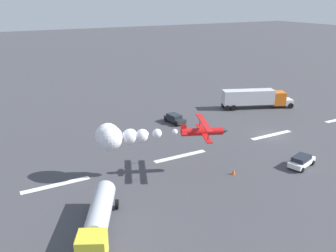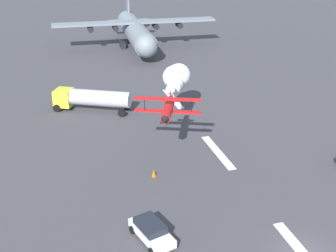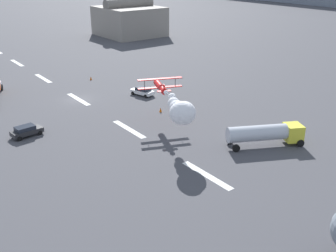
{
  "view_description": "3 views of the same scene",
  "coord_description": "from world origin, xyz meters",
  "px_view_note": "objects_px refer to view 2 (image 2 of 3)",
  "views": [
    {
      "loc": [
        40.84,
        39.66,
        20.89
      ],
      "look_at": [
        17.09,
        -3.42,
        3.41
      ],
      "focal_mm": 38.88,
      "sensor_mm": 36.0,
      "label": 1
    },
    {
      "loc": [
        -21.51,
        16.62,
        21.82
      ],
      "look_at": [
        17.3,
        5.52,
        3.65
      ],
      "focal_mm": 46.47,
      "sensor_mm": 36.0,
      "label": 2
    },
    {
      "loc": [
        63.97,
        -27.9,
        22.9
      ],
      "look_at": [
        26.6,
        0.0,
        3.66
      ],
      "focal_mm": 43.12,
      "sensor_mm": 36.0,
      "label": 3
    }
  ],
  "objects_px": {
    "cargo_transport_plane": "(136,32)",
    "traffic_cone_far": "(154,173)",
    "stunt_biplane_red": "(176,80)",
    "airport_staff_sedan": "(151,231)",
    "fuel_tanker_truck": "(91,98)"
  },
  "relations": [
    {
      "from": "airport_staff_sedan",
      "to": "traffic_cone_far",
      "type": "relative_size",
      "value": 6.23
    },
    {
      "from": "fuel_tanker_truck",
      "to": "airport_staff_sedan",
      "type": "distance_m",
      "value": 27.82
    },
    {
      "from": "airport_staff_sedan",
      "to": "traffic_cone_far",
      "type": "xyz_separation_m",
      "value": [
        9.1,
        -2.51,
        -0.44
      ]
    },
    {
      "from": "traffic_cone_far",
      "to": "airport_staff_sedan",
      "type": "bearing_deg",
      "value": 164.59
    },
    {
      "from": "stunt_biplane_red",
      "to": "airport_staff_sedan",
      "type": "height_order",
      "value": "stunt_biplane_red"
    },
    {
      "from": "cargo_transport_plane",
      "to": "fuel_tanker_truck",
      "type": "relative_size",
      "value": 3.21
    },
    {
      "from": "airport_staff_sedan",
      "to": "stunt_biplane_red",
      "type": "bearing_deg",
      "value": -21.47
    },
    {
      "from": "traffic_cone_far",
      "to": "stunt_biplane_red",
      "type": "bearing_deg",
      "value": -25.7
    },
    {
      "from": "airport_staff_sedan",
      "to": "traffic_cone_far",
      "type": "height_order",
      "value": "airport_staff_sedan"
    },
    {
      "from": "cargo_transport_plane",
      "to": "airport_staff_sedan",
      "type": "xyz_separation_m",
      "value": [
        -58.35,
        11.5,
        -2.67
      ]
    },
    {
      "from": "airport_staff_sedan",
      "to": "fuel_tanker_truck",
      "type": "bearing_deg",
      "value": 2.48
    },
    {
      "from": "stunt_biplane_red",
      "to": "traffic_cone_far",
      "type": "distance_m",
      "value": 14.42
    },
    {
      "from": "fuel_tanker_truck",
      "to": "airport_staff_sedan",
      "type": "bearing_deg",
      "value": -177.52
    },
    {
      "from": "stunt_biplane_red",
      "to": "traffic_cone_far",
      "type": "height_order",
      "value": "stunt_biplane_red"
    },
    {
      "from": "cargo_transport_plane",
      "to": "traffic_cone_far",
      "type": "distance_m",
      "value": 50.16
    }
  ]
}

